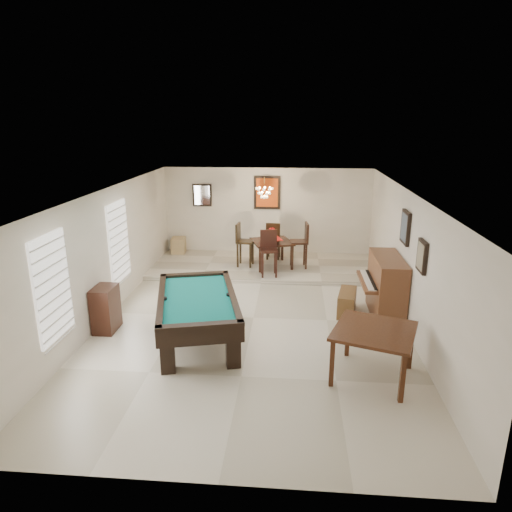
# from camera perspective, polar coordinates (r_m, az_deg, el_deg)

# --- Properties ---
(ground_plane) EXTENTS (6.00, 9.00, 0.02)m
(ground_plane) POSITION_cam_1_polar(r_m,az_deg,el_deg) (9.49, -0.30, -7.77)
(ground_plane) COLOR beige
(wall_back) EXTENTS (6.00, 0.04, 2.60)m
(wall_back) POSITION_cam_1_polar(r_m,az_deg,el_deg) (13.39, 1.39, 5.42)
(wall_back) COLOR silver
(wall_back) RESTS_ON ground_plane
(wall_front) EXTENTS (6.00, 0.04, 2.60)m
(wall_front) POSITION_cam_1_polar(r_m,az_deg,el_deg) (4.93, -5.11, -15.55)
(wall_front) COLOR silver
(wall_front) RESTS_ON ground_plane
(wall_left) EXTENTS (0.04, 9.00, 2.60)m
(wall_left) POSITION_cam_1_polar(r_m,az_deg,el_deg) (9.75, -18.16, 0.25)
(wall_left) COLOR silver
(wall_left) RESTS_ON ground_plane
(wall_right) EXTENTS (0.04, 9.00, 2.60)m
(wall_right) POSITION_cam_1_polar(r_m,az_deg,el_deg) (9.27, 18.49, -0.62)
(wall_right) COLOR silver
(wall_right) RESTS_ON ground_plane
(ceiling) EXTENTS (6.00, 9.00, 0.04)m
(ceiling) POSITION_cam_1_polar(r_m,az_deg,el_deg) (8.74, -0.33, 8.00)
(ceiling) COLOR white
(ceiling) RESTS_ON wall_back
(dining_step) EXTENTS (6.00, 2.50, 0.12)m
(dining_step) POSITION_cam_1_polar(r_m,az_deg,el_deg) (12.49, 1.01, -1.29)
(dining_step) COLOR beige
(dining_step) RESTS_ON ground_plane
(window_left_front) EXTENTS (0.06, 1.00, 1.70)m
(window_left_front) POSITION_cam_1_polar(r_m,az_deg,el_deg) (7.83, -24.10, -3.62)
(window_left_front) COLOR white
(window_left_front) RESTS_ON wall_left
(window_left_rear) EXTENTS (0.06, 1.00, 1.70)m
(window_left_rear) POSITION_cam_1_polar(r_m,az_deg,el_deg) (10.25, -16.79, 1.74)
(window_left_rear) COLOR white
(window_left_rear) RESTS_ON wall_left
(pool_table) EXTENTS (1.96, 2.80, 0.85)m
(pool_table) POSITION_cam_1_polar(r_m,az_deg,el_deg) (8.47, -7.28, -7.84)
(pool_table) COLOR black
(pool_table) RESTS_ON ground_plane
(square_table) EXTENTS (1.51, 1.51, 0.82)m
(square_table) POSITION_cam_1_polar(r_m,az_deg,el_deg) (7.53, 14.38, -11.69)
(square_table) COLOR #361B0D
(square_table) RESTS_ON ground_plane
(upright_piano) EXTENTS (0.85, 1.52, 1.26)m
(upright_piano) POSITION_cam_1_polar(r_m,az_deg,el_deg) (9.70, 15.12, -3.74)
(upright_piano) COLOR brown
(upright_piano) RESTS_ON ground_plane
(piano_bench) EXTENTS (0.49, 0.91, 0.48)m
(piano_bench) POSITION_cam_1_polar(r_m,az_deg,el_deg) (9.80, 11.30, -5.71)
(piano_bench) COLOR brown
(piano_bench) RESTS_ON ground_plane
(apothecary_chest) EXTENTS (0.39, 0.59, 0.88)m
(apothecary_chest) POSITION_cam_1_polar(r_m,az_deg,el_deg) (9.26, -18.29, -6.29)
(apothecary_chest) COLOR black
(apothecary_chest) RESTS_ON ground_plane
(dining_table) EXTENTS (1.26, 1.26, 0.82)m
(dining_table) POSITION_cam_1_polar(r_m,az_deg,el_deg) (12.22, 1.98, 0.59)
(dining_table) COLOR black
(dining_table) RESTS_ON dining_step
(flower_vase) EXTENTS (0.17, 0.17, 0.25)m
(flower_vase) POSITION_cam_1_polar(r_m,az_deg,el_deg) (12.08, 2.01, 3.04)
(flower_vase) COLOR #B30F11
(flower_vase) RESTS_ON dining_table
(dining_chair_south) EXTENTS (0.48, 0.48, 1.15)m
(dining_chair_south) POSITION_cam_1_polar(r_m,az_deg,el_deg) (11.42, 1.64, 0.28)
(dining_chair_south) COLOR black
(dining_chair_south) RESTS_ON dining_step
(dining_chair_north) EXTENTS (0.41, 0.41, 1.06)m
(dining_chair_north) POSITION_cam_1_polar(r_m,az_deg,el_deg) (12.88, 2.21, 1.99)
(dining_chair_north) COLOR black
(dining_chair_north) RESTS_ON dining_step
(dining_chair_west) EXTENTS (0.47, 0.47, 1.16)m
(dining_chair_west) POSITION_cam_1_polar(r_m,az_deg,el_deg) (12.20, -1.35, 1.40)
(dining_chair_west) COLOR black
(dining_chair_west) RESTS_ON dining_step
(dining_chair_east) EXTENTS (0.50, 0.50, 1.20)m
(dining_chair_east) POSITION_cam_1_polar(r_m,az_deg,el_deg) (12.12, 5.37, 1.33)
(dining_chair_east) COLOR black
(dining_chair_east) RESTS_ON dining_step
(corner_bench) EXTENTS (0.44, 0.53, 0.44)m
(corner_bench) POSITION_cam_1_polar(r_m,az_deg,el_deg) (13.71, -9.65, 1.34)
(corner_bench) COLOR tan
(corner_bench) RESTS_ON dining_step
(chandelier) EXTENTS (0.44, 0.44, 0.60)m
(chandelier) POSITION_cam_1_polar(r_m,az_deg,el_deg) (11.95, 1.05, 8.43)
(chandelier) COLOR #FFE5B2
(chandelier) RESTS_ON ceiling
(back_painting) EXTENTS (0.75, 0.06, 0.95)m
(back_painting) POSITION_cam_1_polar(r_m,az_deg,el_deg) (13.24, 1.40, 7.93)
(back_painting) COLOR #D84C14
(back_painting) RESTS_ON wall_back
(back_mirror) EXTENTS (0.55, 0.06, 0.65)m
(back_mirror) POSITION_cam_1_polar(r_m,az_deg,el_deg) (13.50, -6.75, 7.57)
(back_mirror) COLOR white
(back_mirror) RESTS_ON wall_back
(right_picture_upper) EXTENTS (0.06, 0.55, 0.65)m
(right_picture_upper) POSITION_cam_1_polar(r_m,az_deg,el_deg) (9.39, 18.18, 3.43)
(right_picture_upper) COLOR slate
(right_picture_upper) RESTS_ON wall_right
(right_picture_lower) EXTENTS (0.06, 0.45, 0.55)m
(right_picture_lower) POSITION_cam_1_polar(r_m,az_deg,el_deg) (8.22, 20.04, -0.03)
(right_picture_lower) COLOR gray
(right_picture_lower) RESTS_ON wall_right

